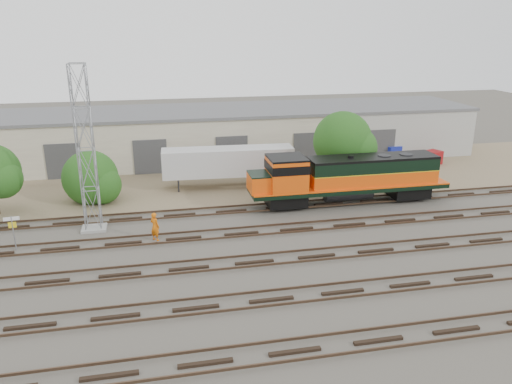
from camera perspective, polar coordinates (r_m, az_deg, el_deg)
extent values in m
plane|color=#47423A|center=(33.58, -1.22, -5.88)|extent=(140.00, 140.00, 0.00)
cube|color=#726047|center=(47.47, -4.56, 1.53)|extent=(80.00, 16.00, 0.02)
cube|color=black|center=(23.42, 4.47, -17.72)|extent=(80.00, 2.40, 0.14)
cube|color=#4C3828|center=(22.76, 5.03, -18.52)|extent=(80.00, 0.08, 0.14)
cube|color=#4C3828|center=(23.92, 3.96, -16.42)|extent=(80.00, 0.08, 0.14)
cube|color=black|center=(27.04, 1.78, -12.21)|extent=(80.00, 2.40, 0.14)
cube|color=#4C3828|center=(26.34, 2.17, -12.77)|extent=(80.00, 0.08, 0.14)
cube|color=#4C3828|center=(27.59, 1.41, -11.18)|extent=(80.00, 0.08, 0.14)
cube|color=black|center=(30.89, -0.18, -8.02)|extent=(80.00, 2.40, 0.14)
cube|color=#4C3828|center=(30.17, 0.10, -8.41)|extent=(80.00, 0.08, 0.14)
cube|color=#4C3828|center=(31.49, -0.46, -7.19)|extent=(80.00, 0.08, 0.14)
cube|color=black|center=(34.90, -1.68, -4.77)|extent=(80.00, 2.40, 0.14)
cube|color=#4C3828|center=(34.16, -1.45, -5.05)|extent=(80.00, 0.08, 0.14)
cube|color=#4C3828|center=(35.52, -1.89, -4.09)|extent=(80.00, 0.08, 0.14)
cube|color=black|center=(39.01, -2.84, -2.19)|extent=(80.00, 2.40, 0.14)
cube|color=#4C3828|center=(38.27, -2.67, -2.39)|extent=(80.00, 0.08, 0.14)
cube|color=#4C3828|center=(39.66, -3.02, -1.63)|extent=(80.00, 0.08, 0.14)
cube|color=beige|center=(54.54, -5.72, 6.45)|extent=(58.00, 10.00, 5.00)
cube|color=#59595B|center=(54.05, -5.81, 9.20)|extent=(58.40, 10.40, 0.30)
cube|color=#999993|center=(56.50, 17.79, 6.08)|extent=(14.00, 0.10, 5.00)
cube|color=#333335|center=(50.24, -21.13, 3.28)|extent=(3.20, 0.12, 3.40)
cube|color=#333335|center=(49.52, -11.97, 3.93)|extent=(3.20, 0.12, 3.40)
cube|color=#333335|center=(50.09, -2.77, 4.49)|extent=(3.20, 0.12, 3.40)
cube|color=#333335|center=(51.90, 6.02, 4.91)|extent=(3.20, 0.12, 3.40)
cube|color=#333335|center=(54.83, 14.04, 5.19)|extent=(3.20, 0.12, 3.40)
cube|color=black|center=(39.64, 3.43, -0.80)|extent=(3.06, 2.30, 0.96)
cube|color=black|center=(43.49, 16.96, 0.17)|extent=(3.06, 2.30, 0.96)
cube|color=black|center=(41.08, 10.57, 0.56)|extent=(16.28, 2.87, 0.34)
cylinder|color=black|center=(41.26, 10.52, -0.23)|extent=(4.02, 1.05, 1.05)
cube|color=#E14B0A|center=(41.61, 13.07, 1.69)|extent=(10.53, 2.49, 1.15)
cube|color=black|center=(41.32, 13.18, 3.09)|extent=(10.53, 2.49, 0.96)
cube|color=black|center=(41.17, 13.24, 3.86)|extent=(10.53, 2.49, 0.19)
cube|color=#E14B0A|center=(39.00, 3.49, 2.05)|extent=(2.87, 2.87, 2.49)
cube|color=black|center=(38.65, 3.53, 3.93)|extent=(2.87, 2.87, 0.15)
cube|color=#E14B0A|center=(38.67, 0.32, 1.05)|extent=(1.53, 2.30, 1.34)
cube|color=gray|center=(37.61, -17.98, -3.90)|extent=(1.70, 1.70, 0.20)
cylinder|color=gray|center=(36.46, -19.61, 4.79)|extent=(0.09, 0.09, 11.34)
cylinder|color=gray|center=(36.33, -17.99, 4.91)|extent=(0.09, 0.09, 11.34)
cylinder|color=gray|center=(35.46, -19.81, 4.39)|extent=(0.09, 0.09, 11.34)
cylinder|color=gray|center=(35.33, -18.14, 4.52)|extent=(0.09, 0.09, 11.34)
cylinder|color=gray|center=(35.70, -25.95, -4.28)|extent=(0.07, 0.07, 2.35)
cube|color=white|center=(35.35, -26.18, -2.76)|extent=(0.96, 0.12, 0.23)
cube|color=yellow|center=(35.49, -26.08, -3.41)|extent=(0.48, 0.08, 0.37)
imported|color=orange|center=(34.33, -11.48, -3.89)|extent=(0.85, 0.85, 1.99)
cube|color=#BDBDBD|center=(44.43, -3.22, 3.51)|extent=(11.67, 2.89, 2.40)
cube|color=black|center=(45.61, 2.50, 1.43)|extent=(2.24, 2.33, 0.89)
cube|color=black|center=(43.88, -8.85, 0.70)|extent=(0.13, 0.13, 1.16)
cube|color=black|center=(45.58, -8.87, 1.38)|extent=(0.13, 0.13, 1.16)
cube|color=#152296|center=(56.08, 15.22, 4.39)|extent=(1.93, 1.86, 1.50)
cube|color=maroon|center=(55.47, 19.58, 3.75)|extent=(1.91, 1.85, 1.40)
sphere|color=#154C17|center=(41.68, -27.02, 1.34)|extent=(2.95, 2.95, 2.95)
cylinder|color=#382619|center=(43.53, -18.16, -0.70)|extent=(0.31, 0.31, 0.41)
sphere|color=#154C17|center=(43.00, -18.40, 1.55)|extent=(4.52, 4.52, 4.52)
sphere|color=#154C17|center=(42.38, -17.22, 0.78)|extent=(3.17, 3.17, 3.17)
cylinder|color=#382619|center=(44.91, 9.64, 2.00)|extent=(0.29, 0.29, 2.55)
sphere|color=#154C17|center=(44.15, 9.85, 5.80)|extent=(5.09, 5.09, 5.09)
sphere|color=#154C17|center=(43.96, 11.41, 4.97)|extent=(3.56, 3.56, 3.56)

